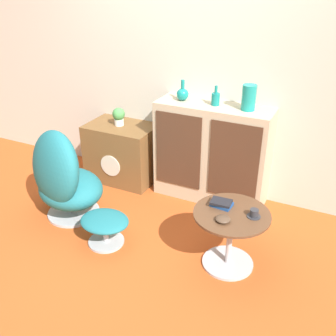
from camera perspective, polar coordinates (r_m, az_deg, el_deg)
The scene contains 14 objects.
ground_plane at distance 3.29m, azimuth -6.30°, elevation -12.21°, with size 12.00×12.00×0.00m, color #B74C1E.
wall_back at distance 3.82m, azimuth 3.68°, elevation 15.49°, with size 6.40×0.06×2.60m.
sideboard at distance 3.79m, azimuth 6.36°, elevation 2.16°, with size 1.08×0.37×0.96m.
tv_console at distance 4.21m, azimuth -6.63°, elevation 2.25°, with size 0.71×0.48×0.62m.
egg_chair at distance 3.61m, azimuth -14.97°, elevation -1.53°, with size 0.83×0.80×0.88m.
ottoman at distance 3.31m, azimuth -9.16°, elevation -8.00°, with size 0.41×0.35×0.26m.
coffee_table at distance 3.02m, azimuth 9.01°, elevation -9.23°, with size 0.57×0.57×0.48m.
vase_leftmost at distance 3.71m, azimuth 2.13°, elevation 10.70°, with size 0.11×0.11×0.19m.
vase_inner_left at distance 3.59m, azimuth 6.92°, elevation 9.97°, with size 0.08×0.08×0.18m.
vase_inner_right at distance 3.50m, azimuth 11.65°, elevation 9.98°, with size 0.12×0.12×0.22m.
potted_plant at distance 4.07m, azimuth -7.17°, elevation 7.52°, with size 0.13×0.13×0.18m.
teacup at distance 2.90m, azimuth 12.37°, elevation -6.51°, with size 0.10×0.10×0.06m.
book_stack at distance 2.98m, azimuth 7.75°, elevation -5.10°, with size 0.16×0.13×0.04m.
bowl at distance 2.82m, azimuth 7.98°, elevation -7.34°, with size 0.11×0.11×0.04m.
Camera 1 is at (1.41, -2.11, 2.09)m, focal length 42.00 mm.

